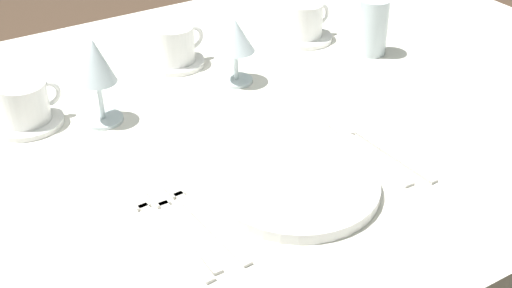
# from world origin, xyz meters

# --- Properties ---
(dining_table) EXTENTS (1.80, 1.11, 0.74)m
(dining_table) POSITION_xyz_m (0.00, 0.00, 0.66)
(dining_table) COLOR silver
(dining_table) RESTS_ON ground
(dinner_plate) EXTENTS (0.25, 0.25, 0.02)m
(dinner_plate) POSITION_xyz_m (0.02, -0.25, 0.75)
(dinner_plate) COLOR white
(dinner_plate) RESTS_ON dining_table
(fork_outer) EXTENTS (0.03, 0.23, 0.00)m
(fork_outer) POSITION_xyz_m (-0.14, -0.23, 0.74)
(fork_outer) COLOR beige
(fork_outer) RESTS_ON dining_table
(fork_inner) EXTENTS (0.02, 0.21, 0.00)m
(fork_inner) POSITION_xyz_m (-0.17, -0.24, 0.74)
(fork_inner) COLOR beige
(fork_inner) RESTS_ON dining_table
(fork_salad) EXTENTS (0.03, 0.23, 0.00)m
(fork_salad) POSITION_xyz_m (-0.20, -0.23, 0.74)
(fork_salad) COLOR beige
(fork_salad) RESTS_ON dining_table
(dinner_knife) EXTENTS (0.03, 0.21, 0.00)m
(dinner_knife) POSITION_xyz_m (0.18, -0.23, 0.74)
(dinner_knife) COLOR beige
(dinner_knife) RESTS_ON dining_table
(spoon_soup) EXTENTS (0.03, 0.22, 0.01)m
(spoon_soup) POSITION_xyz_m (0.21, -0.21, 0.74)
(spoon_soup) COLOR beige
(spoon_soup) RESTS_ON dining_table
(saucer_left) EXTENTS (0.12, 0.12, 0.01)m
(saucer_left) POSITION_xyz_m (0.05, 0.24, 0.74)
(saucer_left) COLOR white
(saucer_left) RESTS_ON dining_table
(coffee_cup_left) EXTENTS (0.11, 0.08, 0.07)m
(coffee_cup_left) POSITION_xyz_m (0.06, 0.24, 0.79)
(coffee_cup_left) COLOR white
(coffee_cup_left) RESTS_ON saucer_left
(saucer_right) EXTENTS (0.13, 0.13, 0.01)m
(saucer_right) POSITION_xyz_m (-0.28, 0.16, 0.74)
(saucer_right) COLOR white
(saucer_right) RESTS_ON dining_table
(coffee_cup_right) EXTENTS (0.11, 0.09, 0.07)m
(coffee_cup_right) POSITION_xyz_m (-0.27, 0.16, 0.79)
(coffee_cup_right) COLOR white
(coffee_cup_right) RESTS_ON saucer_right
(saucer_far) EXTENTS (0.12, 0.12, 0.01)m
(saucer_far) POSITION_xyz_m (0.35, 0.21, 0.74)
(saucer_far) COLOR white
(saucer_far) RESTS_ON dining_table
(coffee_cup_far) EXTENTS (0.10, 0.08, 0.07)m
(coffee_cup_far) POSITION_xyz_m (0.36, 0.21, 0.79)
(coffee_cup_far) COLOR white
(coffee_cup_far) RESTS_ON saucer_far
(wine_glass_centre) EXTENTS (0.07, 0.07, 0.13)m
(wine_glass_centre) POSITION_xyz_m (0.12, 0.11, 0.83)
(wine_glass_centre) COLOR silver
(wine_glass_centre) RESTS_ON dining_table
(wine_glass_left) EXTENTS (0.07, 0.07, 0.16)m
(wine_glass_left) POSITION_xyz_m (-0.16, 0.10, 0.85)
(wine_glass_left) COLOR silver
(wine_glass_left) RESTS_ON dining_table
(drink_tumbler) EXTENTS (0.06, 0.06, 0.12)m
(drink_tumbler) POSITION_xyz_m (0.44, 0.07, 0.80)
(drink_tumbler) COLOR silver
(drink_tumbler) RESTS_ON dining_table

